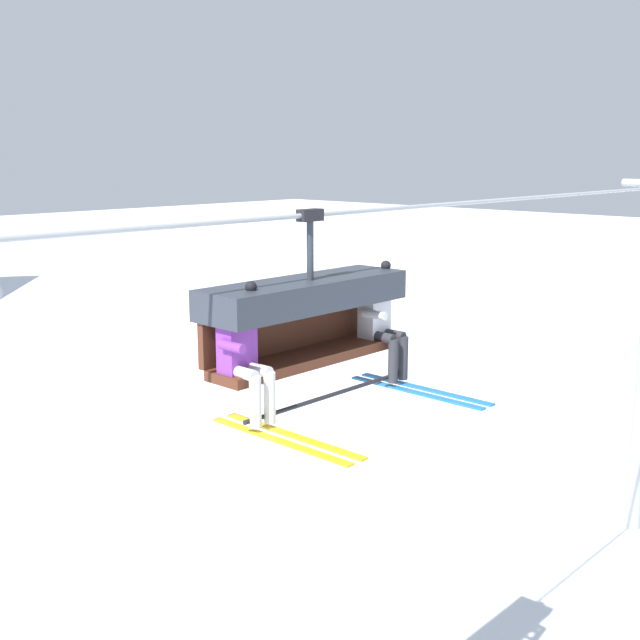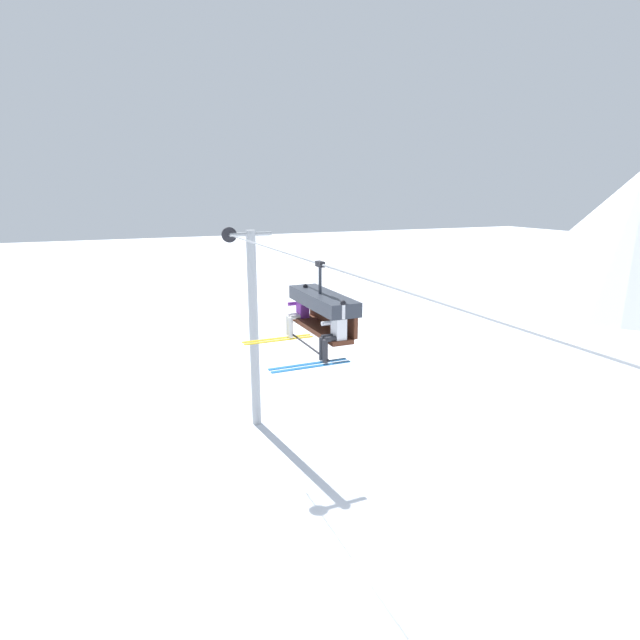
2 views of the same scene
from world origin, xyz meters
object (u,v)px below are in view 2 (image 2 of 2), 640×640
Objects in this scene: skier_purple at (298,310)px; chairlift_chair at (323,307)px; lift_tower_near at (253,326)px; skier_white at (333,331)px.

chairlift_chair is at bearing 12.12° from skier_purple.
lift_tower_near is 9.67m from skier_white.
chairlift_chair is 1.43× the size of skier_white.
skier_white is (9.34, -0.92, 2.30)m from lift_tower_near.
chairlift_chair is at bearing -4.85° from lift_tower_near.
lift_tower_near reaches higher than skier_white.
chairlift_chair is 1.06m from skier_purple.
lift_tower_near is 7.74m from skier_purple.
skier_purple is 2.01m from skier_white.
skier_purple is at bearing -167.88° from chairlift_chair.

